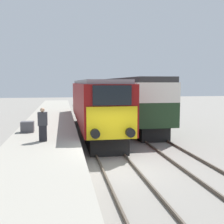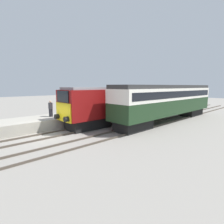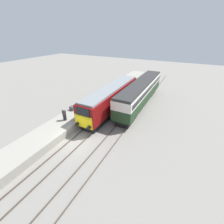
{
  "view_description": "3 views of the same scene",
  "coord_description": "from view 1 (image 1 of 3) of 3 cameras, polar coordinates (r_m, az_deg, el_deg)",
  "views": [
    {
      "loc": [
        -2.31,
        -11.46,
        3.75
      ],
      "look_at": [
        0.0,
        1.76,
        2.33
      ],
      "focal_mm": 45.0,
      "sensor_mm": 36.0,
      "label": 1
    },
    {
      "loc": [
        13.5,
        -5.19,
        4.01
      ],
      "look_at": [
        1.7,
        5.76,
        1.6
      ],
      "focal_mm": 28.0,
      "sensor_mm": 36.0,
      "label": 2
    },
    {
      "loc": [
        9.81,
        -10.09,
        11.15
      ],
      "look_at": [
        1.7,
        5.76,
        1.6
      ],
      "focal_mm": 24.0,
      "sensor_mm": 36.0,
      "label": 3
    }
  ],
  "objects": [
    {
      "name": "locomotive",
      "position": [
        20.69,
        -3.47,
        1.7
      ],
      "size": [
        2.7,
        15.06,
        3.91
      ],
      "color": "black",
      "rests_on": "ground_plane"
    },
    {
      "name": "person_on_platform",
      "position": [
        13.68,
        -13.9,
        -2.52
      ],
      "size": [
        0.44,
        0.26,
        1.6
      ],
      "color": "black",
      "rests_on": "platform_left"
    },
    {
      "name": "platform_left",
      "position": [
        19.76,
        -12.67,
        -3.64
      ],
      "size": [
        3.5,
        50.0,
        0.97
      ],
      "color": "#9E998C",
      "rests_on": "ground_plane"
    },
    {
      "name": "passenger_carriage",
      "position": [
        25.12,
        3.24,
        3.11
      ],
      "size": [
        2.75,
        16.59,
        4.11
      ],
      "color": "black",
      "rests_on": "ground_plane"
    },
    {
      "name": "ground_plane",
      "position": [
        12.28,
        1.44,
        -11.76
      ],
      "size": [
        120.0,
        120.0,
        0.0
      ],
      "primitive_type": "plane",
      "color": "gray"
    },
    {
      "name": "rails_near_track",
      "position": [
        17.03,
        -1.89,
        -6.46
      ],
      "size": [
        1.51,
        60.0,
        0.14
      ],
      "color": "#4C4238",
      "rests_on": "ground_plane"
    },
    {
      "name": "rails_far_track",
      "position": [
        17.81,
        9.06,
        -5.98
      ],
      "size": [
        1.5,
        60.0,
        0.14
      ],
      "color": "#4C4238",
      "rests_on": "ground_plane"
    },
    {
      "name": "luggage_crate",
      "position": [
        16.49,
        -16.8,
        -2.89
      ],
      "size": [
        0.7,
        0.56,
        0.6
      ],
      "color": "#4C4C51",
      "rests_on": "platform_left"
    }
  ]
}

